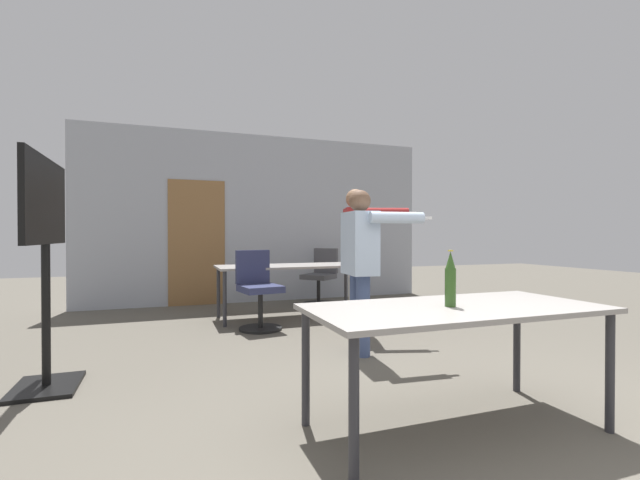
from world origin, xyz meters
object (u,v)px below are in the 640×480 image
tv_screen (45,242)px  office_chair_far_left (258,291)px  office_chair_far_right (321,278)px  drink_cup (258,262)px  person_far_watching (361,256)px  beer_bottle (450,280)px  person_left_plaid (357,246)px

tv_screen → office_chair_far_left: (1.91, 1.49, -0.64)m
office_chair_far_left → office_chair_far_right: bearing=-141.7°
office_chair_far_right → drink_cup: 1.71m
person_far_watching → beer_bottle: size_ratio=4.78×
person_left_plaid → office_chair_far_right: bearing=-171.5°
person_far_watching → drink_cup: (-0.62, 1.89, -0.16)m
tv_screen → person_left_plaid: tv_screen is taller
beer_bottle → office_chair_far_right: bearing=79.2°
office_chair_far_right → beer_bottle: size_ratio=2.78×
office_chair_far_left → beer_bottle: (0.49, -3.09, 0.43)m
office_chair_far_left → beer_bottle: bearing=89.6°
office_chair_far_right → office_chair_far_left: 2.05m
person_left_plaid → beer_bottle: person_left_plaid is taller
office_chair_far_right → beer_bottle: 4.71m
tv_screen → person_left_plaid: bearing=-73.4°
person_left_plaid → person_far_watching: size_ratio=1.07×
person_left_plaid → person_far_watching: (-0.34, -0.83, -0.07)m
tv_screen → beer_bottle: size_ratio=5.20×
office_chair_far_right → drink_cup: office_chair_far_right is taller
tv_screen → person_far_watching: 2.63m
office_chair_far_right → office_chair_far_left: size_ratio=0.96×
office_chair_far_right → office_chair_far_left: office_chair_far_left is taller
tv_screen → person_left_plaid: (2.96, 0.88, -0.08)m
beer_bottle → office_chair_far_left: bearing=99.1°
person_far_watching → office_chair_far_right: person_far_watching is taller
person_far_watching → beer_bottle: (-0.21, -1.66, -0.06)m
tv_screen → drink_cup: bearing=-45.9°
office_chair_far_right → beer_bottle: bearing=127.8°
drink_cup → tv_screen: bearing=-135.9°
tv_screen → office_chair_far_left: tv_screen is taller
tv_screen → office_chair_far_right: 4.50m
tv_screen → drink_cup: 2.81m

